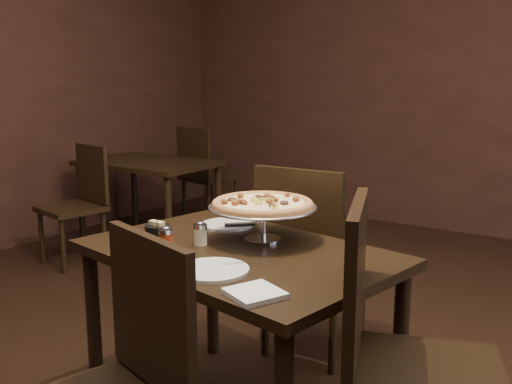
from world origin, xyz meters
The scene contains 15 objects.
room centered at (0.06, 0.03, 1.40)m, with size 6.04×7.04×2.84m.
dining_table centered at (-0.07, 0.05, 0.63)m, with size 1.28×0.97×0.72m.
background_table centered at (-2.20, 1.78, 0.59)m, with size 1.10×0.73×0.68m.
pizza_stand centered at (-0.06, 0.21, 0.87)m, with size 0.43×0.43×0.18m.
parmesan_shaker centered at (-0.22, 0.02, 0.77)m, with size 0.05×0.05×0.09m.
pepper_flake_shaker centered at (-0.28, -0.12, 0.77)m, with size 0.06×0.06×0.10m.
packet_caddy centered at (-0.41, -0.02, 0.76)m, with size 0.10×0.10×0.08m.
napkin_stack centered at (0.25, -0.31, 0.73)m, with size 0.15×0.15×0.02m, color silver.
plate_left centered at (-0.31, 0.31, 0.73)m, with size 0.23×0.23×0.01m, color silver.
plate_near centered at (0.01, -0.21, 0.73)m, with size 0.25×0.25×0.01m, color silver.
serving_spatula centered at (0.04, -0.09, 0.86)m, with size 0.14×0.14×0.02m.
chair_far centered at (-0.11, 0.70, 0.52)m, with size 0.46×0.46×0.96m.
chair_side centered at (0.62, -0.09, 0.55)m, with size 0.60×0.60×1.01m.
bg_chair_far centered at (-2.15, 2.45, 0.50)m, with size 0.50×0.50×0.92m.
bg_chair_near centered at (-2.24, 1.08, 0.48)m, with size 0.48×0.48×0.87m.
Camera 1 is at (1.13, -1.64, 1.36)m, focal length 40.00 mm.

